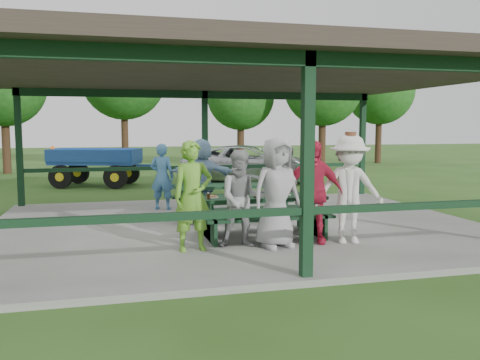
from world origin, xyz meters
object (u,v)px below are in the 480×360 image
object	(u,v)px
spectator_blue	(162,177)
contestant_grey_mid	(277,193)
spectator_lblue	(202,175)
picnic_table_near	(261,211)
contestant_green	(193,196)
contestant_grey_left	(242,199)
pickup_truck	(250,164)
contestant_white_fedora	(349,189)
spectator_grey	(286,178)
farm_trailer	(96,166)
contestant_red	(313,192)
picnic_table_far	(231,197)

from	to	relation	value
spectator_blue	contestant_grey_mid	bearing A→B (deg)	131.32
contestant_grey_mid	spectator_lblue	bearing A→B (deg)	84.95
picnic_table_near	contestant_green	xyz separation A→B (m)	(-1.40, -0.80, 0.43)
contestant_grey_left	pickup_truck	size ratio (longest dim) A/B	0.32
contestant_white_fedora	spectator_grey	size ratio (longest dim) A/B	1.25
contestant_white_fedora	farm_trailer	distance (m)	11.75
contestant_grey_left	pickup_truck	bearing A→B (deg)	82.30
spectator_blue	farm_trailer	xyz separation A→B (m)	(-1.74, 6.42, -0.20)
contestant_grey_mid	pickup_truck	bearing A→B (deg)	63.54
contestant_grey_left	picnic_table_near	bearing A→B (deg)	61.68
contestant_white_fedora	spectator_blue	distance (m)	5.23
contestant_grey_mid	spectator_lblue	world-z (taller)	contestant_grey_mid
picnic_table_near	contestant_red	world-z (taller)	contestant_red
picnic_table_near	spectator_blue	size ratio (longest dim) A/B	1.45
spectator_lblue	contestant_white_fedora	bearing A→B (deg)	135.50
contestant_white_fedora	pickup_truck	xyz separation A→B (m)	(1.13, 10.67, -0.33)
contestant_red	picnic_table_near	bearing A→B (deg)	144.86
picnic_table_far	spectator_lblue	distance (m)	1.16
contestant_white_fedora	spectator_grey	xyz separation A→B (m)	(0.17, 3.79, -0.17)
contestant_red	spectator_lblue	world-z (taller)	contestant_red
picnic_table_far	contestant_green	bearing A→B (deg)	-114.72
picnic_table_near	picnic_table_far	xyz separation A→B (m)	(-0.11, 2.00, 0.00)
contestant_green	spectator_lblue	distance (m)	3.87
picnic_table_far	pickup_truck	world-z (taller)	pickup_truck
picnic_table_far	spectator_grey	distance (m)	1.87
contestant_green	farm_trailer	world-z (taller)	contestant_green
contestant_white_fedora	spectator_blue	bearing A→B (deg)	138.08
contestant_grey_mid	farm_trailer	bearing A→B (deg)	93.01
contestant_white_fedora	farm_trailer	size ratio (longest dim) A/B	0.47
contestant_grey_left	picnic_table_far	bearing A→B (deg)	89.00
pickup_truck	picnic_table_near	bearing A→B (deg)	-170.79
contestant_white_fedora	spectator_blue	size ratio (longest dim) A/B	1.19
spectator_lblue	contestant_red	bearing A→B (deg)	128.26
spectator_lblue	spectator_grey	distance (m)	2.09
picnic_table_far	spectator_lblue	xyz separation A→B (m)	(-0.47, 0.98, 0.40)
contestant_white_fedora	spectator_blue	world-z (taller)	contestant_white_fedora
contestant_white_fedora	spectator_lblue	bearing A→B (deg)	131.80
contestant_grey_left	pickup_truck	world-z (taller)	contestant_grey_left
spectator_lblue	spectator_blue	xyz separation A→B (m)	(-0.90, 0.53, -0.06)
picnic_table_far	contestant_grey_left	xyz separation A→B (m)	(-0.45, -2.76, 0.35)
spectator_blue	farm_trailer	size ratio (longest dim) A/B	0.39
picnic_table_near	contestant_white_fedora	world-z (taller)	contestant_white_fedora
picnic_table_near	contestant_white_fedora	size ratio (longest dim) A/B	1.22
contestant_grey_mid	contestant_red	xyz separation A→B (m)	(0.71, 0.16, -0.03)
picnic_table_near	contestant_green	distance (m)	1.67
spectator_grey	pickup_truck	bearing A→B (deg)	-107.24
spectator_grey	contestant_grey_left	bearing A→B (deg)	51.21
spectator_lblue	contestant_grey_mid	bearing A→B (deg)	117.71
picnic_table_near	contestant_grey_mid	world-z (taller)	contestant_grey_mid
contestant_grey_mid	contestant_white_fedora	world-z (taller)	contestant_white_fedora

